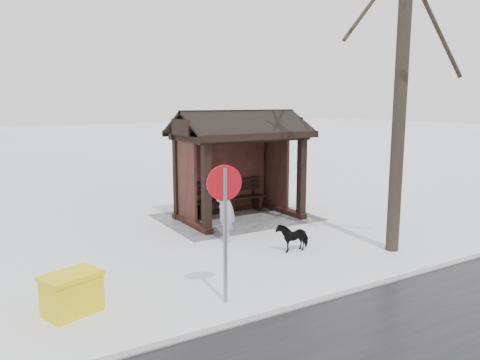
{
  "coord_description": "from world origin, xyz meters",
  "views": [
    {
      "loc": [
        6.67,
        11.14,
        3.3
      ],
      "look_at": [
        0.46,
        0.8,
        1.28
      ],
      "focal_mm": 35.0,
      "sensor_mm": 36.0,
      "label": 1
    }
  ],
  "objects_px": {
    "bus_shelter": "(237,143)",
    "dog": "(293,237)",
    "grit_bin": "(72,293)",
    "road_sign": "(225,204)",
    "pedestrian": "(226,204)"
  },
  "relations": [
    {
      "from": "pedestrian",
      "to": "dog",
      "type": "xyz_separation_m",
      "value": [
        -0.94,
        1.41,
        -0.59
      ]
    },
    {
      "from": "pedestrian",
      "to": "road_sign",
      "type": "relative_size",
      "value": 0.78
    },
    {
      "from": "grit_bin",
      "to": "pedestrian",
      "type": "bearing_deg",
      "value": -170.89
    },
    {
      "from": "dog",
      "to": "grit_bin",
      "type": "distance_m",
      "value": 4.99
    },
    {
      "from": "grit_bin",
      "to": "road_sign",
      "type": "distance_m",
      "value": 2.78
    },
    {
      "from": "pedestrian",
      "to": "road_sign",
      "type": "bearing_deg",
      "value": -13.31
    },
    {
      "from": "dog",
      "to": "grit_bin",
      "type": "xyz_separation_m",
      "value": [
        4.93,
        0.77,
        0.02
      ]
    },
    {
      "from": "grit_bin",
      "to": "road_sign",
      "type": "bearing_deg",
      "value": 140.15
    },
    {
      "from": "dog",
      "to": "road_sign",
      "type": "height_order",
      "value": "road_sign"
    },
    {
      "from": "bus_shelter",
      "to": "dog",
      "type": "distance_m",
      "value": 3.73
    },
    {
      "from": "grit_bin",
      "to": "road_sign",
      "type": "relative_size",
      "value": 0.44
    },
    {
      "from": "dog",
      "to": "road_sign",
      "type": "relative_size",
      "value": 0.32
    },
    {
      "from": "pedestrian",
      "to": "grit_bin",
      "type": "xyz_separation_m",
      "value": [
        3.99,
        2.18,
        -0.57
      ]
    },
    {
      "from": "dog",
      "to": "grit_bin",
      "type": "bearing_deg",
      "value": -80.37
    },
    {
      "from": "road_sign",
      "to": "grit_bin",
      "type": "bearing_deg",
      "value": -8.89
    }
  ]
}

